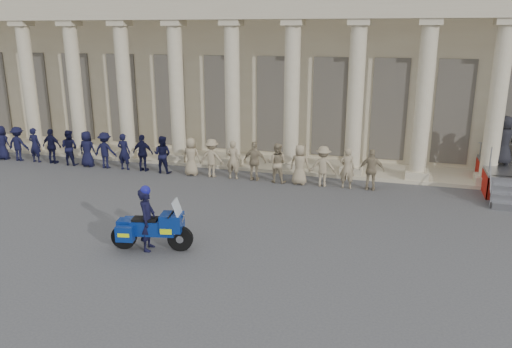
% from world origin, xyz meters
% --- Properties ---
extents(ground, '(90.00, 90.00, 0.00)m').
position_xyz_m(ground, '(0.00, 0.00, 0.00)').
color(ground, '#444446').
rests_on(ground, ground).
extents(building, '(40.00, 12.50, 9.00)m').
position_xyz_m(building, '(-0.00, 14.74, 4.52)').
color(building, '#C2B391').
rests_on(building, ground).
extents(officer_rank, '(19.76, 0.60, 1.60)m').
position_xyz_m(officer_rank, '(-4.75, 6.30, 0.80)').
color(officer_rank, black).
rests_on(officer_rank, ground).
extents(motorcycle, '(2.28, 1.10, 1.47)m').
position_xyz_m(motorcycle, '(-0.63, -0.86, 0.64)').
color(motorcycle, black).
rests_on(motorcycle, ground).
extents(rider, '(0.54, 0.71, 1.86)m').
position_xyz_m(rider, '(-0.76, -0.89, 0.92)').
color(rider, black).
rests_on(rider, ground).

